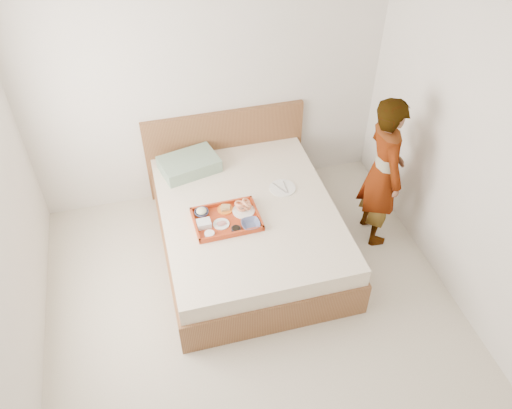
{
  "coord_description": "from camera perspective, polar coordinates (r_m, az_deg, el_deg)",
  "views": [
    {
      "loc": [
        -0.67,
        -2.34,
        3.73
      ],
      "look_at": [
        0.19,
        0.9,
        0.65
      ],
      "focal_mm": 36.39,
      "sensor_mm": 36.0,
      "label": 1
    }
  ],
  "objects": [
    {
      "name": "pillow",
      "position": [
        5.12,
        -7.35,
        4.41
      ],
      "size": [
        0.62,
        0.49,
        0.13
      ],
      "primitive_type": "cube",
      "rotation": [
        0.0,
        0.0,
        0.24
      ],
      "color": "#7EA582",
      "rests_on": "bed"
    },
    {
      "name": "meat_plate",
      "position": [
        4.52,
        -3.84,
        -2.16
      ],
      "size": [
        0.15,
        0.15,
        0.01
      ],
      "primitive_type": "cylinder",
      "rotation": [
        0.0,
        0.0,
        0.03
      ],
      "color": "white",
      "rests_on": "tray"
    },
    {
      "name": "wall_right",
      "position": [
        4.15,
        24.8,
        2.21
      ],
      "size": [
        0.01,
        4.0,
        2.6
      ],
      "primitive_type": "cube",
      "color": "silver",
      "rests_on": "ground"
    },
    {
      "name": "plastic_tub",
      "position": [
        4.51,
        -5.75,
        -2.11
      ],
      "size": [
        0.12,
        0.1,
        0.05
      ],
      "primitive_type": "cube",
      "rotation": [
        0.0,
        0.0,
        0.03
      ],
      "color": "silver",
      "rests_on": "tray"
    },
    {
      "name": "tray",
      "position": [
        4.56,
        -3.26,
        -1.61
      ],
      "size": [
        0.59,
        0.44,
        0.05
      ],
      "primitive_type": "cube",
      "rotation": [
        0.0,
        0.0,
        0.03
      ],
      "color": "#B13D10",
      "rests_on": "bed"
    },
    {
      "name": "headboard",
      "position": [
        5.46,
        -3.39,
        5.9
      ],
      "size": [
        1.65,
        0.06,
        0.95
      ],
      "primitive_type": "cube",
      "color": "brown",
      "rests_on": "ground"
    },
    {
      "name": "wall_back",
      "position": [
        5.02,
        -5.44,
        13.43
      ],
      "size": [
        3.5,
        0.01,
        2.6
      ],
      "primitive_type": "cube",
      "color": "silver",
      "rests_on": "ground"
    },
    {
      "name": "dinner_plate",
      "position": [
        4.9,
        2.93,
        1.82
      ],
      "size": [
        0.28,
        0.28,
        0.01
      ],
      "primitive_type": "cylinder",
      "rotation": [
        0.0,
        0.0,
        0.14
      ],
      "color": "white",
      "rests_on": "bed"
    },
    {
      "name": "prawn_plate",
      "position": [
        4.63,
        -1.37,
        -0.71
      ],
      "size": [
        0.2,
        0.2,
        0.01
      ],
      "primitive_type": "cylinder",
      "rotation": [
        0.0,
        0.0,
        0.03
      ],
      "color": "white",
      "rests_on": "tray"
    },
    {
      "name": "ground",
      "position": [
        4.45,
        0.62,
        -14.3
      ],
      "size": [
        3.5,
        4.0,
        0.01
      ],
      "primitive_type": "cube",
      "color": "beige",
      "rests_on": "ground"
    },
    {
      "name": "navy_bowl_big",
      "position": [
        4.49,
        -0.59,
        -2.19
      ],
      "size": [
        0.17,
        0.17,
        0.04
      ],
      "primitive_type": "imported",
      "rotation": [
        0.0,
        0.0,
        0.03
      ],
      "color": "#181F4F",
      "rests_on": "tray"
    },
    {
      "name": "bed",
      "position": [
        4.88,
        -0.87,
        -2.67
      ],
      "size": [
        1.65,
        2.0,
        0.53
      ],
      "primitive_type": "cube",
      "color": "brown",
      "rests_on": "ground"
    },
    {
      "name": "ceiling",
      "position": [
        2.68,
        1.05,
        17.71
      ],
      "size": [
        3.5,
        4.0,
        0.01
      ],
      "primitive_type": "cube",
      "color": "white",
      "rests_on": "ground"
    },
    {
      "name": "bread_plate",
      "position": [
        4.66,
        -3.4,
        -0.53
      ],
      "size": [
        0.14,
        0.14,
        0.01
      ],
      "primitive_type": "cylinder",
      "rotation": [
        0.0,
        0.0,
        0.03
      ],
      "color": "orange",
      "rests_on": "tray"
    },
    {
      "name": "cheese_round",
      "position": [
        4.43,
        -5.13,
        -3.26
      ],
      "size": [
        0.09,
        0.09,
        0.03
      ],
      "primitive_type": "cylinder",
      "rotation": [
        0.0,
        0.0,
        0.03
      ],
      "color": "white",
      "rests_on": "tray"
    },
    {
      "name": "salad_bowl",
      "position": [
        4.62,
        -6.0,
        -0.91
      ],
      "size": [
        0.13,
        0.13,
        0.04
      ],
      "primitive_type": "imported",
      "rotation": [
        0.0,
        0.0,
        0.03
      ],
      "color": "#181F4F",
      "rests_on": "tray"
    },
    {
      "name": "person",
      "position": [
        4.85,
        13.77,
        3.46
      ],
      "size": [
        0.39,
        0.58,
        1.53
      ],
      "primitive_type": "imported",
      "rotation": [
        0.0,
        0.0,
        1.52
      ],
      "color": "white",
      "rests_on": "ground"
    },
    {
      "name": "sauce_dish",
      "position": [
        4.46,
        -2.2,
        -2.76
      ],
      "size": [
        0.09,
        0.09,
        0.03
      ],
      "primitive_type": "cylinder",
      "rotation": [
        0.0,
        0.0,
        0.03
      ],
      "color": "black",
      "rests_on": "tray"
    }
  ]
}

